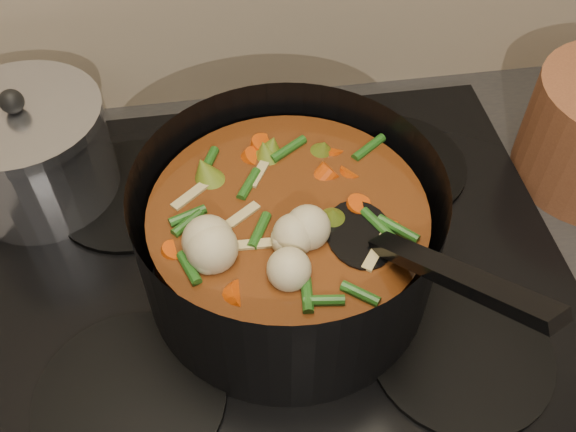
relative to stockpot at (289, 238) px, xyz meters
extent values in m
cube|color=black|center=(-0.01, 0.02, -0.11)|extent=(2.64, 0.64, 0.05)
cube|color=black|center=(-0.01, 0.02, -0.08)|extent=(0.62, 0.54, 0.02)
cylinder|color=black|center=(-0.17, -0.11, -0.07)|extent=(0.18, 0.18, 0.01)
cylinder|color=black|center=(0.15, -0.11, -0.07)|extent=(0.18, 0.18, 0.01)
cylinder|color=black|center=(-0.17, 0.15, -0.07)|extent=(0.18, 0.18, 0.01)
cylinder|color=black|center=(0.15, 0.15, -0.07)|extent=(0.18, 0.18, 0.01)
cylinder|color=black|center=(0.00, 0.00, 0.01)|extent=(0.35, 0.35, 0.15)
cylinder|color=black|center=(0.00, 0.00, -0.06)|extent=(0.29, 0.29, 0.01)
cylinder|color=#642E11|center=(0.00, 0.00, -0.01)|extent=(0.27, 0.27, 0.10)
cylinder|color=#E0570A|center=(0.04, 0.00, 0.04)|extent=(0.03, 0.03, 0.03)
cylinder|color=#E0570A|center=(0.03, 0.06, 0.04)|extent=(0.04, 0.04, 0.03)
cylinder|color=#E0570A|center=(-0.05, 0.09, 0.04)|extent=(0.04, 0.04, 0.03)
cylinder|color=#E0570A|center=(-0.06, 0.00, 0.04)|extent=(0.03, 0.04, 0.03)
cylinder|color=#E0570A|center=(-0.04, -0.08, 0.04)|extent=(0.04, 0.04, 0.03)
cylinder|color=#E0570A|center=(0.02, -0.03, 0.04)|extent=(0.04, 0.04, 0.03)
cylinder|color=#E0570A|center=(0.07, 0.01, 0.04)|extent=(0.04, 0.04, 0.03)
cylinder|color=#E0570A|center=(0.04, 0.09, 0.04)|extent=(0.04, 0.03, 0.03)
cylinder|color=#E0570A|center=(-0.04, 0.04, 0.04)|extent=(0.04, 0.04, 0.03)
sphere|color=beige|center=(0.06, 0.00, 0.05)|extent=(0.04, 0.04, 0.04)
sphere|color=beige|center=(0.00, 0.06, 0.05)|extent=(0.04, 0.04, 0.04)
sphere|color=beige|center=(-0.06, -0.01, 0.05)|extent=(0.04, 0.04, 0.04)
sphere|color=beige|center=(0.01, -0.06, 0.05)|extent=(0.04, 0.04, 0.04)
sphere|color=beige|center=(0.06, 0.01, 0.05)|extent=(0.04, 0.04, 0.04)
cone|color=olive|center=(0.01, -0.08, 0.05)|extent=(0.04, 0.04, 0.03)
cone|color=olive|center=(0.08, 0.02, 0.05)|extent=(0.04, 0.04, 0.03)
cone|color=olive|center=(-0.02, 0.08, 0.05)|extent=(0.04, 0.04, 0.03)
cone|color=olive|center=(-0.08, -0.03, 0.05)|extent=(0.04, 0.04, 0.03)
cone|color=olive|center=(0.03, -0.08, 0.05)|extent=(0.04, 0.04, 0.03)
cylinder|color=#215F1B|center=(0.03, 0.03, 0.05)|extent=(0.01, 0.04, 0.01)
cylinder|color=#215F1B|center=(-0.01, 0.10, 0.05)|extent=(0.04, 0.03, 0.01)
cylinder|color=#215F1B|center=(-0.07, 0.05, 0.05)|extent=(0.04, 0.02, 0.01)
cylinder|color=#215F1B|center=(-0.06, -0.02, 0.05)|extent=(0.03, 0.04, 0.01)
cylinder|color=#215F1B|center=(-0.02, -0.04, 0.05)|extent=(0.03, 0.04, 0.01)
cylinder|color=#215F1B|center=(0.04, -0.09, 0.05)|extent=(0.04, 0.02, 0.01)
cylinder|color=#215F1B|center=(0.08, -0.02, 0.05)|extent=(0.04, 0.03, 0.01)
cylinder|color=#215F1B|center=(0.05, 0.03, 0.05)|extent=(0.01, 0.04, 0.01)
cylinder|color=#215F1B|center=(0.01, 0.04, 0.05)|extent=(0.04, 0.03, 0.01)
cylinder|color=#215F1B|center=(-0.06, 0.08, 0.05)|extent=(0.04, 0.02, 0.01)
cylinder|color=#215F1B|center=(-0.08, 0.00, 0.05)|extent=(0.02, 0.04, 0.01)
cylinder|color=#215F1B|center=(-0.04, -0.05, 0.05)|extent=(0.03, 0.04, 0.01)
cylinder|color=#215F1B|center=(0.00, -0.04, 0.05)|extent=(0.04, 0.02, 0.01)
cube|color=tan|center=(-0.07, -0.01, 0.05)|extent=(0.04, 0.01, 0.00)
cube|color=tan|center=(0.01, -0.07, 0.05)|extent=(0.02, 0.04, 0.00)
cube|color=tan|center=(0.07, 0.02, 0.05)|extent=(0.04, 0.03, 0.00)
cube|color=tan|center=(-0.02, 0.07, 0.05)|extent=(0.04, 0.04, 0.00)
cube|color=tan|center=(-0.07, -0.02, 0.05)|extent=(0.03, 0.04, 0.00)
ellipsoid|color=black|center=(0.06, -0.04, 0.04)|extent=(0.06, 0.08, 0.01)
cube|color=black|center=(0.11, -0.13, 0.09)|extent=(0.09, 0.17, 0.11)
cylinder|color=silver|center=(-0.27, 0.17, -0.01)|extent=(0.17, 0.17, 0.11)
cylinder|color=silver|center=(-0.27, 0.17, 0.05)|extent=(0.18, 0.18, 0.01)
sphere|color=black|center=(-0.27, 0.17, 0.07)|extent=(0.03, 0.03, 0.03)
camera|label=1|loc=(-0.06, -0.39, 0.50)|focal=40.00mm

